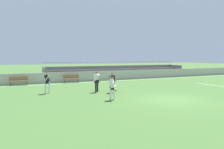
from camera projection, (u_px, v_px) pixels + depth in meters
name	position (u px, v px, depth m)	size (l,w,h in m)	color
ground_plane	(171.00, 100.00, 13.78)	(160.00, 160.00, 0.00)	#477033
field_line_sideline	(105.00, 82.00, 24.32)	(44.00, 0.12, 0.01)	white
field_line_penalty_mark	(213.00, 85.00, 20.99)	(0.12, 4.40, 0.01)	white
sideline_wall	(101.00, 76.00, 25.51)	(48.00, 0.16, 1.16)	#BCB7AD
bleacher_stand	(119.00, 71.00, 28.85)	(20.40, 2.86, 2.23)	#897051
bench_far_left	(19.00, 80.00, 20.97)	(1.80, 0.40, 0.90)	olive
bench_near_wall_gap	(71.00, 78.00, 23.21)	(1.80, 0.40, 0.90)	olive
player_dark_overlapping	(112.00, 81.00, 16.60)	(0.66, 0.49, 1.63)	black
player_white_pressing_high	(97.00, 80.00, 16.85)	(0.47, 0.59, 1.68)	black
player_dark_trailing_run	(47.00, 81.00, 16.17)	(0.49, 0.59, 1.72)	white
player_white_on_ball	(112.00, 86.00, 13.71)	(0.54, 0.65, 1.61)	white
soccer_ball	(116.00, 90.00, 17.42)	(0.22, 0.22, 0.22)	yellow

